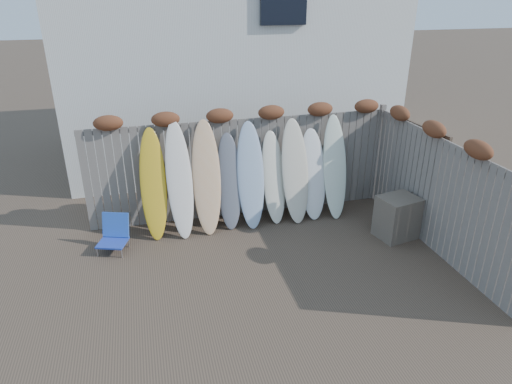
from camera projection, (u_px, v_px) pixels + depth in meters
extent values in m
plane|color=#493A2D|center=(274.00, 278.00, 7.37)|extent=(80.00, 80.00, 0.00)
cube|color=slate|center=(241.00, 168.00, 9.08)|extent=(6.00, 0.10, 2.00)
cube|color=slate|center=(378.00, 153.00, 9.74)|extent=(0.10, 0.10, 2.10)
ellipsoid|color=brown|center=(108.00, 123.00, 8.04)|extent=(0.52, 0.28, 0.28)
ellipsoid|color=brown|center=(165.00, 119.00, 8.27)|extent=(0.52, 0.28, 0.28)
ellipsoid|color=brown|center=(220.00, 116.00, 8.50)|extent=(0.52, 0.28, 0.28)
ellipsoid|color=brown|center=(271.00, 112.00, 8.72)|extent=(0.52, 0.28, 0.28)
ellipsoid|color=brown|center=(320.00, 109.00, 8.95)|extent=(0.52, 0.28, 0.28)
ellipsoid|color=brown|center=(367.00, 106.00, 9.18)|extent=(0.52, 0.28, 0.28)
cube|color=slate|center=(440.00, 197.00, 7.82)|extent=(0.10, 4.40, 2.00)
ellipsoid|color=brown|center=(478.00, 150.00, 6.74)|extent=(0.28, 0.56, 0.28)
ellipsoid|color=brown|center=(434.00, 129.00, 7.71)|extent=(0.28, 0.56, 0.28)
ellipsoid|color=brown|center=(400.00, 113.00, 8.68)|extent=(0.28, 0.56, 0.28)
cube|color=silver|center=(224.00, 41.00, 11.98)|extent=(8.00, 5.00, 6.00)
cube|color=#223DAB|center=(113.00, 243.00, 8.03)|extent=(0.59, 0.55, 0.03)
cube|color=blue|center=(116.00, 225.00, 8.14)|extent=(0.50, 0.29, 0.44)
cylinder|color=#B7B7BF|center=(97.00, 252.00, 7.92)|extent=(0.03, 0.03, 0.18)
cylinder|color=silver|center=(105.00, 241.00, 8.25)|extent=(0.03, 0.03, 0.18)
cylinder|color=silver|center=(122.00, 253.00, 7.89)|extent=(0.03, 0.03, 0.18)
cylinder|color=#AFAEB5|center=(129.00, 243.00, 8.21)|extent=(0.03, 0.03, 0.18)
cube|color=#6D6452|center=(397.00, 217.00, 8.45)|extent=(0.78, 0.69, 0.80)
cube|color=#31251E|center=(417.00, 178.00, 8.58)|extent=(0.18, 1.34, 2.01)
ellipsoid|color=gold|center=(153.00, 184.00, 8.32)|extent=(0.53, 0.75, 2.00)
ellipsoid|color=silver|center=(179.00, 181.00, 8.36)|extent=(0.49, 0.76, 2.11)
ellipsoid|color=#EBA587|center=(206.00, 178.00, 8.50)|extent=(0.59, 0.78, 2.09)
ellipsoid|color=slate|center=(229.00, 182.00, 8.70)|extent=(0.53, 0.69, 1.80)
ellipsoid|color=#9AB1D1|center=(251.00, 176.00, 8.72)|extent=(0.57, 0.75, 1.99)
ellipsoid|color=silver|center=(274.00, 178.00, 8.92)|extent=(0.48, 0.65, 1.77)
ellipsoid|color=beige|center=(295.00, 171.00, 8.92)|extent=(0.54, 0.71, 1.99)
ellipsoid|color=white|center=(313.00, 174.00, 9.08)|extent=(0.56, 0.66, 1.77)
ellipsoid|color=silver|center=(335.00, 167.00, 9.10)|extent=(0.53, 0.75, 2.01)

